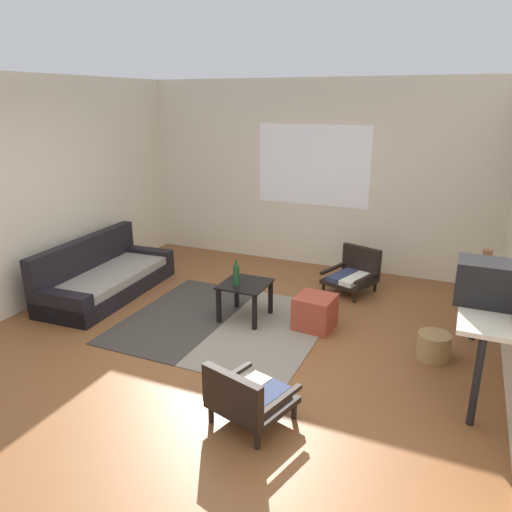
# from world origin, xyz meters

# --- Properties ---
(ground_plane) EXTENTS (7.80, 7.80, 0.00)m
(ground_plane) POSITION_xyz_m (0.00, 0.00, 0.00)
(ground_plane) COLOR brown
(far_wall_with_window) EXTENTS (5.60, 0.13, 2.70)m
(far_wall_with_window) POSITION_xyz_m (0.00, 3.06, 1.35)
(far_wall_with_window) COLOR beige
(far_wall_with_window) RESTS_ON ground
(side_wall_left) EXTENTS (0.12, 6.60, 2.70)m
(side_wall_left) POSITION_xyz_m (-2.66, 0.30, 1.35)
(side_wall_left) COLOR beige
(side_wall_left) RESTS_ON ground
(area_rug) EXTENTS (2.17, 2.02, 0.01)m
(area_rug) POSITION_xyz_m (-0.25, 0.60, 0.01)
(area_rug) COLOR #38332D
(area_rug) RESTS_ON ground
(couch) EXTENTS (0.91, 1.97, 0.72)m
(couch) POSITION_xyz_m (-2.06, 0.77, 0.21)
(couch) COLOR black
(couch) RESTS_ON ground
(coffee_table) EXTENTS (0.52, 0.54, 0.43)m
(coffee_table) POSITION_xyz_m (-0.08, 0.82, 0.34)
(coffee_table) COLOR black
(coffee_table) RESTS_ON ground
(armchair_by_window) EXTENTS (0.71, 0.74, 0.56)m
(armchair_by_window) POSITION_xyz_m (0.86, 2.16, 0.25)
(armchair_by_window) COLOR black
(armchair_by_window) RESTS_ON ground
(armchair_striped_foreground) EXTENTS (0.68, 0.67, 0.52)m
(armchair_striped_foreground) POSITION_xyz_m (0.74, -0.90, 0.24)
(armchair_striped_foreground) COLOR black
(armchair_striped_foreground) RESTS_ON ground
(ottoman_orange) EXTENTS (0.43, 0.43, 0.37)m
(ottoman_orange) POSITION_xyz_m (0.72, 0.92, 0.19)
(ottoman_orange) COLOR #993D28
(ottoman_orange) RESTS_ON ground
(console_shelf) EXTENTS (0.38, 1.65, 0.80)m
(console_shelf) POSITION_xyz_m (2.33, 0.57, 0.71)
(console_shelf) COLOR beige
(console_shelf) RESTS_ON ground
(crt_television) EXTENTS (0.48, 0.35, 0.36)m
(crt_television) POSITION_xyz_m (2.32, 0.38, 0.98)
(crt_television) COLOR black
(crt_television) RESTS_ON console_shelf
(clay_vase) EXTENTS (0.20, 0.20, 0.31)m
(clay_vase) POSITION_xyz_m (2.33, 0.90, 0.92)
(clay_vase) COLOR brown
(clay_vase) RESTS_ON console_shelf
(glass_bottle) EXTENTS (0.07, 0.07, 0.29)m
(glass_bottle) POSITION_xyz_m (-0.14, 0.73, 0.56)
(glass_bottle) COLOR #194723
(glass_bottle) RESTS_ON coffee_table
(wicker_basket) EXTENTS (0.31, 0.31, 0.26)m
(wicker_basket) POSITION_xyz_m (1.97, 0.75, 0.13)
(wicker_basket) COLOR #9E7A4C
(wicker_basket) RESTS_ON ground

